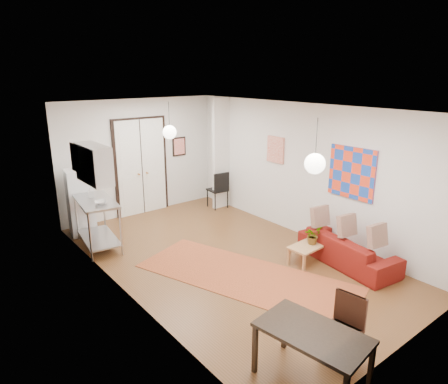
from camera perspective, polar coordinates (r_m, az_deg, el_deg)
floor at (r=7.94m, az=0.41°, el=-9.42°), size 7.00×7.00×0.00m
ceiling at (r=7.16m, az=0.45°, el=11.91°), size 4.20×7.00×0.02m
wall_back at (r=10.30m, az=-11.91°, el=4.88°), size 4.20×0.02×2.90m
wall_front at (r=5.33m, az=24.95°, el=-7.54°), size 4.20×0.02×2.90m
wall_left at (r=6.38m, az=-14.45°, el=-2.57°), size 0.02×7.00×2.90m
wall_right at (r=8.85m, az=11.10°, el=3.00°), size 0.02×7.00×2.90m
double_doors at (r=10.32m, az=-11.72°, el=3.48°), size 1.44×0.06×2.50m
stub_partition at (r=10.48m, az=-0.44°, el=5.43°), size 0.50×0.10×2.90m
wall_cabinet at (r=7.67m, az=-18.13°, el=3.84°), size 0.35×1.00×0.70m
painting_popart at (r=8.05m, az=17.79°, el=2.62°), size 0.05×1.00×1.00m
painting_abstract at (r=9.28m, az=7.37°, el=6.02°), size 0.05×0.50×0.60m
poster_back at (r=10.80m, az=-6.42°, el=6.47°), size 0.40×0.03×0.50m
print_left at (r=8.08m, az=-20.42°, el=4.60°), size 0.03×0.44×0.54m
pendant_back at (r=8.87m, az=-7.78°, el=8.47°), size 0.30×0.30×0.80m
pendant_front at (r=5.85m, az=12.85°, el=3.98°), size 0.30×0.30×0.80m
kilim_rug at (r=7.28m, az=3.14°, el=-12.00°), size 2.73×4.21×0.01m
sofa at (r=7.97m, az=17.25°, el=-7.85°), size 2.06×1.04×0.58m
coffee_table at (r=7.83m, az=11.97°, el=-7.72°), size 0.83×0.49×0.36m
potted_plant at (r=7.81m, az=12.55°, el=-6.04°), size 0.29×0.33×0.35m
kitchen_counter at (r=8.58m, az=-17.69°, el=-3.30°), size 0.85×1.41×1.02m
bowl at (r=8.19m, az=-17.17°, el=-1.44°), size 0.30×0.30×0.06m
soap_bottle at (r=8.66m, az=-18.57°, el=-0.06°), size 0.12×0.12×0.21m
fridge at (r=9.40m, az=-19.82°, el=-1.38°), size 0.59×0.59×1.48m
dining_table at (r=4.93m, az=12.53°, el=-19.58°), size 0.89×1.34×0.69m
dining_chair_near at (r=5.45m, az=15.69°, el=-17.45°), size 0.46×0.61×0.86m
dining_chair_far at (r=5.44m, az=15.95°, el=-17.56°), size 0.46×0.61×0.86m
black_side_chair at (r=10.72m, az=-1.25°, el=0.92°), size 0.49×0.50×0.99m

